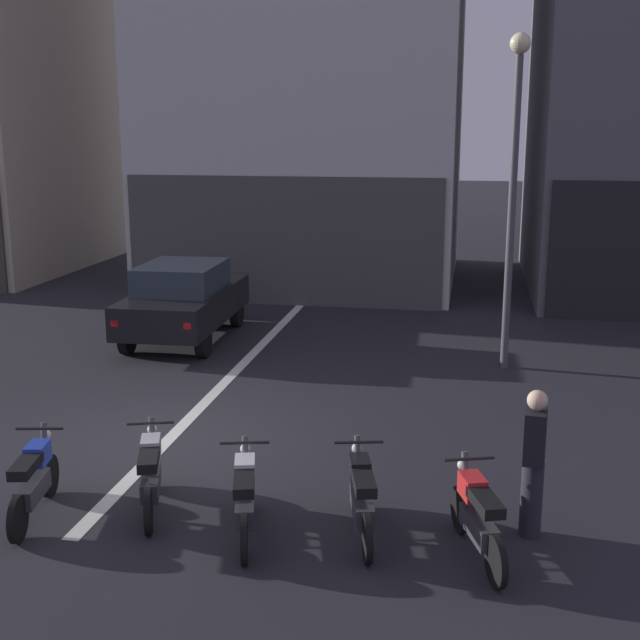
{
  "coord_description": "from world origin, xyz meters",
  "views": [
    {
      "loc": [
        4.18,
        -10.69,
        4.4
      ],
      "look_at": [
        1.86,
        2.0,
        1.4
      ],
      "focal_mm": 46.97,
      "sensor_mm": 36.0,
      "label": 1
    }
  ],
  "objects": [
    {
      "name": "ground_plane",
      "position": [
        0.0,
        0.0,
        0.0
      ],
      "size": [
        120.0,
        120.0,
        0.0
      ],
      "primitive_type": "plane",
      "color": "#232328"
    },
    {
      "name": "lane_centre_line",
      "position": [
        0.0,
        6.0,
        0.0
      ],
      "size": [
        0.2,
        18.0,
        0.01
      ],
      "primitive_type": "cube",
      "color": "silver",
      "rests_on": "ground"
    },
    {
      "name": "building_mid_block",
      "position": [
        -0.46,
        13.51,
        7.45
      ],
      "size": [
        8.28,
        8.15,
        14.93
      ],
      "color": "silver",
      "rests_on": "ground"
    },
    {
      "name": "car_black_crossing_near",
      "position": [
        -1.68,
        5.59,
        0.89
      ],
      "size": [
        1.86,
        4.14,
        1.64
      ],
      "color": "black",
      "rests_on": "ground"
    },
    {
      "name": "street_lamp",
      "position": [
        4.86,
        4.71,
        3.69
      ],
      "size": [
        0.36,
        0.36,
        5.96
      ],
      "color": "#47474C",
      "rests_on": "ground"
    },
    {
      "name": "motorcycle_blue_row_leftmost",
      "position": [
        -0.64,
        -2.54,
        0.46
      ],
      "size": [
        0.55,
        1.65,
        0.98
      ],
      "color": "black",
      "rests_on": "ground"
    },
    {
      "name": "motorcycle_silver_row_left_mid",
      "position": [
        0.61,
        -2.12,
        0.46
      ],
      "size": [
        0.67,
        1.61,
        0.98
      ],
      "color": "black",
      "rests_on": "ground"
    },
    {
      "name": "motorcycle_white_row_centre",
      "position": [
        1.85,
        -2.53,
        0.46
      ],
      "size": [
        0.59,
        1.64,
        0.98
      ],
      "color": "black",
      "rests_on": "ground"
    },
    {
      "name": "motorcycle_black_row_right_mid",
      "position": [
        3.1,
        -2.29,
        0.46
      ],
      "size": [
        0.58,
        1.64,
        0.98
      ],
      "color": "black",
      "rests_on": "ground"
    },
    {
      "name": "motorcycle_red_row_rightmost",
      "position": [
        4.35,
        -2.55,
        0.46
      ],
      "size": [
        0.67,
        1.61,
        0.98
      ],
      "color": "black",
      "rests_on": "ground"
    },
    {
      "name": "person_by_motorcycles",
      "position": [
        4.93,
        -1.96,
        0.86
      ],
      "size": [
        0.26,
        0.39,
        1.67
      ],
      "color": "#23232D",
      "rests_on": "ground"
    }
  ]
}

